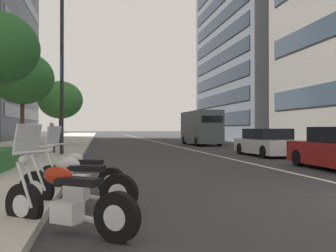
{
  "coord_description": "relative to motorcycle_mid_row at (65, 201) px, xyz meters",
  "views": [
    {
      "loc": [
        -5.42,
        6.03,
        1.41
      ],
      "look_at": [
        17.86,
        1.64,
        1.58
      ],
      "focal_mm": 39.2,
      "sensor_mm": 36.0,
      "label": 1
    }
  ],
  "objects": [
    {
      "name": "pedestrian_on_plaza",
      "position": [
        14.84,
        1.98,
        0.51
      ],
      "size": [
        0.35,
        0.45,
        1.59
      ],
      "rotation": [
        0.0,
        0.0,
        3.39
      ],
      "color": "#2D2D33",
      "rests_on": "sidewalk_right_plaza"
    },
    {
      "name": "lane_centre_stripe",
      "position": [
        35.36,
        -6.48,
        -0.43
      ],
      "size": [
        110.0,
        0.16,
        0.01
      ],
      "primitive_type": "cube",
      "color": "silver",
      "rests_on": "ground"
    },
    {
      "name": "office_tower_near_left",
      "position": [
        39.1,
        -22.69,
        15.57
      ],
      "size": [
        21.68,
        14.91,
        32.02
      ],
      "color": "slate",
      "rests_on": "ground"
    },
    {
      "name": "motorcycle_under_tarp",
      "position": [
        1.45,
        -0.05,
        -0.02
      ],
      "size": [
        1.07,
        2.06,
        1.11
      ],
      "rotation": [
        0.0,
        0.0,
        1.13
      ],
      "color": "black",
      "rests_on": "ground"
    },
    {
      "name": "street_tree_near_plaza_corner",
      "position": [
        24.87,
        2.55,
        3.23
      ],
      "size": [
        3.47,
        3.47,
        5.0
      ],
      "color": "#473323",
      "rests_on": "sidewalk_right_plaza"
    },
    {
      "name": "street_lamp_with_banners",
      "position": [
        13.67,
        1.05,
        4.99
      ],
      "size": [
        1.26,
        2.38,
        9.03
      ],
      "color": "#232326",
      "rests_on": "sidewalk_right_plaza"
    },
    {
      "name": "motorcycle_mid_row",
      "position": [
        0.0,
        0.0,
        0.0
      ],
      "size": [
        1.41,
        1.84,
        1.47
      ],
      "rotation": [
        0.0,
        0.0,
        0.93
      ],
      "color": "black",
      "rests_on": "ground"
    },
    {
      "name": "delivery_van_ahead",
      "position": [
        25.37,
        -9.06,
        1.1
      ],
      "size": [
        6.21,
        2.18,
        2.89
      ],
      "rotation": [
        0.0,
        0.0,
        0.01
      ],
      "color": "#4C5156",
      "rests_on": "ground"
    },
    {
      "name": "street_tree_far_plaza",
      "position": [
        16.88,
        3.83,
        3.84
      ],
      "size": [
        3.51,
        3.51,
        5.63
      ],
      "color": "#473323",
      "rests_on": "sidewalk_right_plaza"
    },
    {
      "name": "motorcycle_by_sign_pole",
      "position": [
        2.95,
        -0.02,
        -0.01
      ],
      "size": [
        1.16,
        1.88,
        1.46
      ],
      "rotation": [
        0.0,
        0.0,
        1.04
      ],
      "color": "black",
      "rests_on": "ground"
    },
    {
      "name": "sidewalk_right_plaza",
      "position": [
        30.36,
        4.48,
        -0.36
      ],
      "size": [
        160.0,
        8.28,
        0.15
      ],
      "primitive_type": "cube",
      "color": "#B2ADA3",
      "rests_on": "ground"
    },
    {
      "name": "car_mid_block_traffic",
      "position": [
        12.54,
        -8.96,
        0.23
      ],
      "size": [
        4.27,
        2.0,
        1.41
      ],
      "rotation": [
        0.0,
        0.0,
        0.02
      ],
      "color": "silver",
      "rests_on": "ground"
    }
  ]
}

